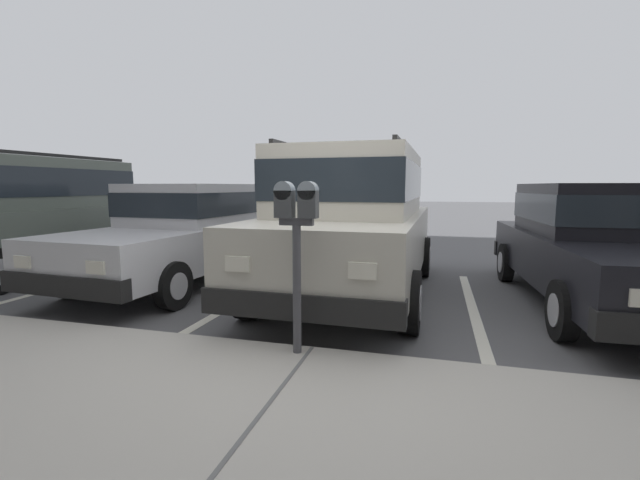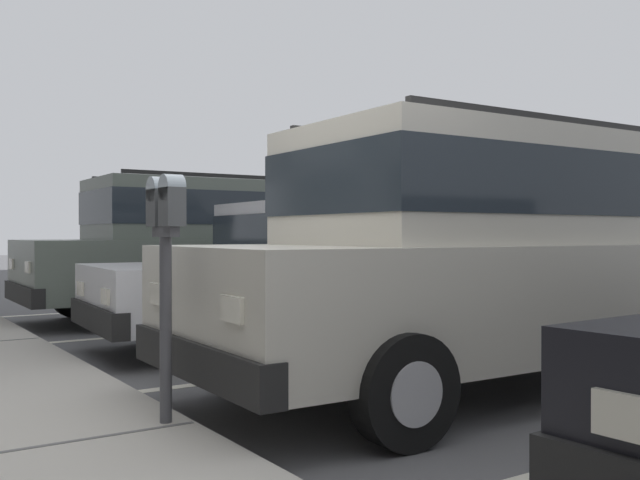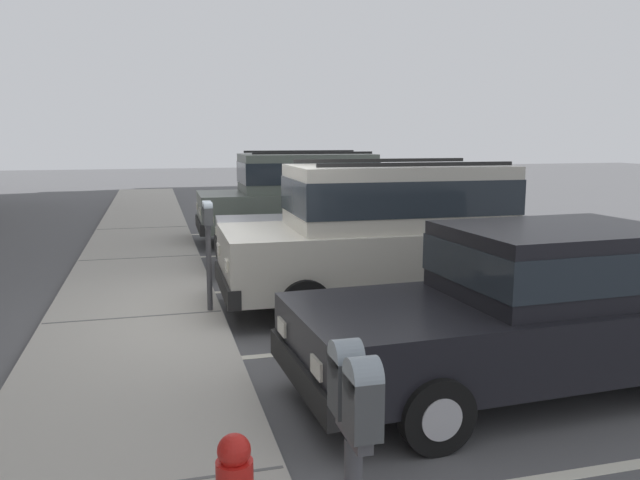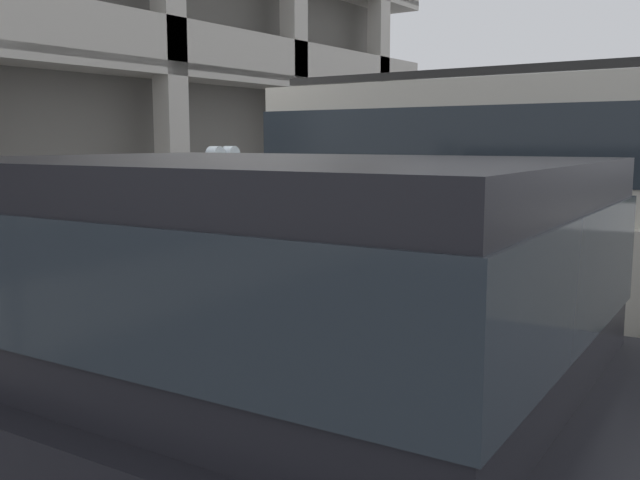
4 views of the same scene
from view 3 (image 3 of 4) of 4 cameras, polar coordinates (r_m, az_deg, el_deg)
The scene contains 9 objects.
ground_plane at distance 8.31m, azimuth -7.48°, elevation -7.48°, with size 80.00×80.00×0.10m.
sidewalk at distance 8.22m, azimuth -16.59°, elevation -7.18°, with size 40.00×2.20×0.12m.
parking_stall_lines at distance 9.95m, azimuth -0.59°, elevation -4.24°, with size 11.91×4.80×0.01m.
silver_suv at distance 8.71m, azimuth 6.84°, elevation 1.00°, with size 2.08×4.81×2.03m.
red_sedan at distance 6.17m, azimuth 19.32°, elevation -5.53°, with size 1.98×4.55×1.54m.
dark_hatchback at distance 11.32m, azimuth 2.41°, elevation 1.64°, with size 2.03×4.58×1.54m.
blue_coupe at distance 14.11m, azimuth -1.37°, elevation 4.29°, with size 2.08×4.81×2.03m.
parking_meter_near at distance 8.09m, azimuth -10.21°, elevation 0.95°, with size 0.35×0.12×1.43m.
parking_meter_far at distance 2.47m, azimuth 3.09°, elevation -18.07°, with size 0.35×0.12×1.47m.
Camera 3 is at (-7.89, 1.00, 2.36)m, focal length 35.00 mm.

